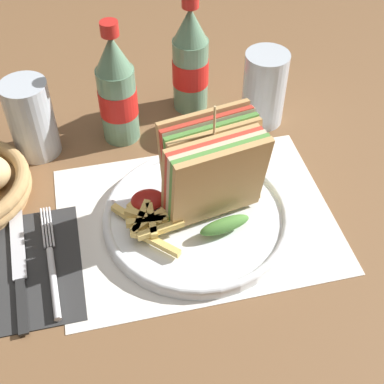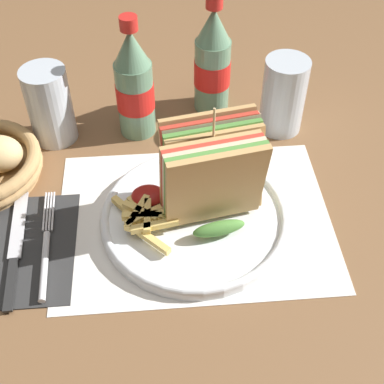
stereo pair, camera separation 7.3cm
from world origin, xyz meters
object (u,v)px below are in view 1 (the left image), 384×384
at_px(fork, 52,271).
at_px(knife, 19,269).
at_px(coke_bottle_far, 190,62).
at_px(glass_near, 264,89).
at_px(club_sandwich, 213,172).
at_px(coke_bottle_near, 117,92).
at_px(plate_main, 195,217).
at_px(glass_far, 33,124).

xyz_separation_m(fork, knife, (-0.04, 0.01, -0.00)).
height_order(coke_bottle_far, glass_near, coke_bottle_far).
bearing_deg(club_sandwich, coke_bottle_near, 116.72).
bearing_deg(coke_bottle_near, glass_near, -2.81).
xyz_separation_m(plate_main, glass_near, (0.16, 0.20, 0.05)).
bearing_deg(club_sandwich, fork, -165.80).
distance_m(coke_bottle_far, glass_near, 0.13).
relative_size(plate_main, fork, 1.44).
height_order(plate_main, knife, plate_main).
xyz_separation_m(plate_main, glass_far, (-0.21, 0.20, 0.04)).
distance_m(fork, glass_far, 0.25).
distance_m(glass_near, glass_far, 0.37).
bearing_deg(coke_bottle_near, fork, -115.98).
relative_size(plate_main, coke_bottle_far, 1.29).
xyz_separation_m(club_sandwich, glass_near, (0.13, 0.19, -0.02)).
xyz_separation_m(coke_bottle_near, glass_far, (-0.13, -0.01, -0.03)).
height_order(coke_bottle_near, glass_near, coke_bottle_near).
bearing_deg(coke_bottle_near, coke_bottle_far, 23.01).
distance_m(fork, coke_bottle_far, 0.41).
bearing_deg(plate_main, fork, -166.88).
xyz_separation_m(club_sandwich, fork, (-0.22, -0.06, -0.07)).
xyz_separation_m(coke_bottle_near, glass_near, (0.23, -0.01, -0.02)).
bearing_deg(club_sandwich, coke_bottle_far, 83.78).
relative_size(club_sandwich, coke_bottle_near, 0.84).
bearing_deg(coke_bottle_near, plate_main, -70.49).
relative_size(glass_near, glass_far, 1.00).
xyz_separation_m(fork, coke_bottle_far, (0.25, 0.31, 0.08)).
height_order(plate_main, club_sandwich, club_sandwich).
bearing_deg(knife, glass_near, 27.10).
distance_m(plate_main, glass_far, 0.29).
bearing_deg(coke_bottle_far, knife, -134.89).
bearing_deg(knife, glass_far, 79.45).
xyz_separation_m(fork, glass_far, (-0.01, 0.25, 0.05)).
xyz_separation_m(knife, glass_far, (0.03, 0.23, 0.05)).
bearing_deg(fork, glass_near, 31.54).
distance_m(knife, coke_bottle_near, 0.30).
bearing_deg(plate_main, knife, -172.57).
relative_size(club_sandwich, fork, 0.95).
bearing_deg(club_sandwich, glass_far, 140.63).
bearing_deg(glass_far, coke_bottle_near, 2.99).
bearing_deg(glass_near, coke_bottle_near, 177.19).
xyz_separation_m(coke_bottle_far, glass_near, (0.11, -0.07, -0.02)).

